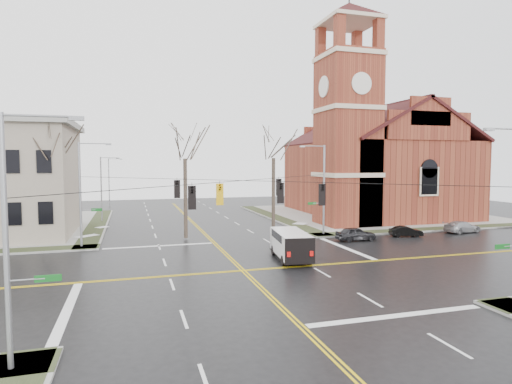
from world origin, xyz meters
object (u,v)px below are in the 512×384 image
object	(u,v)px
tree_nw_near	(185,153)
signal_pole_nw	(82,191)
parked_car_b	(406,231)
streetlight_north_a	(103,186)
streetlight_north_b	(110,180)
signal_pole_ne	(322,187)
parked_car_c	(462,227)
tree_ne	(274,153)
church	(370,155)
parked_car_a	(356,234)
cargo_van	(290,243)
signal_pole_sw	(11,234)
tree_nw_far	(55,152)

from	to	relation	value
tree_nw_near	signal_pole_nw	bearing A→B (deg)	-170.46
parked_car_b	streetlight_north_a	bearing A→B (deg)	70.69
streetlight_north_b	tree_nw_near	xyz separation A→B (m)	(8.36, -34.98, 3.83)
streetlight_north_a	parked_car_b	xyz separation A→B (m)	(29.70, -19.62, -3.94)
streetlight_north_b	parked_car_b	world-z (taller)	streetlight_north_b
signal_pole_ne	streetlight_north_b	distance (m)	42.61
parked_car_c	tree_ne	bearing A→B (deg)	70.05
church	tree_ne	distance (m)	21.10
parked_car_a	tree_ne	bearing A→B (deg)	47.04
church	tree_ne	size ratio (longest dim) A/B	2.37
streetlight_north_a	cargo_van	xyz separation A→B (m)	(15.02, -25.60, -3.20)
streetlight_north_b	tree_ne	bearing A→B (deg)	-63.01
signal_pole_nw	streetlight_north_a	distance (m)	16.52
church	streetlight_north_a	distance (m)	35.78
signal_pole_sw	tree_ne	size ratio (longest dim) A/B	0.78
signal_pole_sw	tree_nw_near	bearing A→B (deg)	69.78
parked_car_b	tree_ne	xyz separation A→B (m)	(-12.22, 5.29, 7.85)
streetlight_north_a	parked_car_b	bearing A→B (deg)	-33.44
church	parked_car_c	world-z (taller)	church
signal_pole_ne	tree_nw_near	distance (m)	14.10
church	tree_nw_far	size ratio (longest dim) A/B	2.37
streetlight_north_b	parked_car_c	world-z (taller)	streetlight_north_b
signal_pole_sw	parked_car_c	distance (m)	43.00
streetlight_north_b	parked_car_a	distance (m)	46.81
parked_car_c	parked_car_b	bearing A→B (deg)	87.61
signal_pole_nw	streetlight_north_a	bearing A→B (deg)	87.68
cargo_van	parked_car_b	bearing A→B (deg)	29.59
parked_car_b	parked_car_c	world-z (taller)	parked_car_c
streetlight_north_a	parked_car_b	size ratio (longest dim) A/B	2.49
parked_car_b	signal_pole_ne	bearing A→B (deg)	82.17
signal_pole_nw	tree_ne	size ratio (longest dim) A/B	0.78
streetlight_north_b	parked_car_b	size ratio (longest dim) A/B	2.49
signal_pole_ne	parked_car_c	world-z (taller)	signal_pole_ne
parked_car_c	streetlight_north_b	bearing A→B (deg)	37.32
streetlight_north_a	streetlight_north_b	xyz separation A→B (m)	(0.00, 20.00, 0.00)
parked_car_a	tree_nw_near	bearing A→B (deg)	71.30
parked_car_b	parked_car_a	bearing A→B (deg)	109.20
parked_car_b	tree_ne	size ratio (longest dim) A/B	0.28
streetlight_north_b	signal_pole_nw	bearing A→B (deg)	-91.05
tree_nw_far	cargo_van	bearing A→B (deg)	-31.79
streetlight_north_b	parked_car_b	bearing A→B (deg)	-53.14
signal_pole_ne	signal_pole_nw	distance (m)	22.64
church	tree_nw_near	size ratio (longest dim) A/B	2.40
tree_nw_far	streetlight_north_a	bearing A→B (deg)	78.10
cargo_van	tree_nw_far	distance (m)	22.40
signal_pole_sw	parked_car_b	bearing A→B (deg)	33.21
tree_ne	streetlight_north_a	bearing A→B (deg)	140.66
tree_ne	parked_car_b	bearing A→B (deg)	-23.41
church	cargo_van	xyz separation A→B (m)	(-20.40, -22.38, -7.16)
parked_car_c	signal_pole_ne	bearing A→B (deg)	73.92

